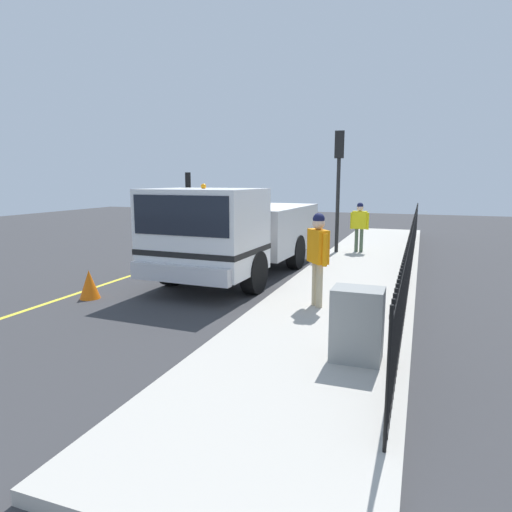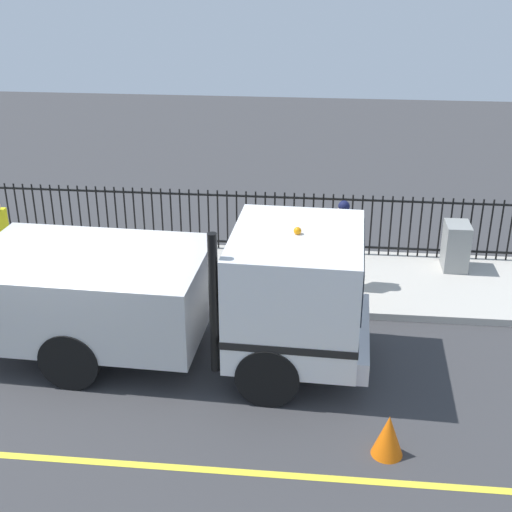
# 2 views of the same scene
# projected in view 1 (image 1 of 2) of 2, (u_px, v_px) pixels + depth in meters

# --- Properties ---
(ground_plane) EXTENTS (44.48, 44.48, 0.00)m
(ground_plane) POSITION_uv_depth(u_px,v_px,m) (249.00, 264.00, 13.53)
(ground_plane) COLOR #38383A
(ground_plane) RESTS_ON ground
(sidewalk_slab) EXTENTS (2.86, 20.22, 0.14)m
(sidewalk_slab) POSITION_uv_depth(u_px,v_px,m) (362.00, 270.00, 12.39)
(sidewalk_slab) COLOR #B7B2A8
(sidewalk_slab) RESTS_ON ground
(lane_marking) EXTENTS (0.12, 18.20, 0.01)m
(lane_marking) POSITION_uv_depth(u_px,v_px,m) (180.00, 259.00, 14.33)
(lane_marking) COLOR yellow
(lane_marking) RESTS_ON ground
(work_truck) EXTENTS (2.64, 6.48, 2.68)m
(work_truck) POSITION_uv_depth(u_px,v_px,m) (234.00, 229.00, 11.44)
(work_truck) COLOR white
(work_truck) RESTS_ON ground
(worker_standing) EXTENTS (0.49, 0.53, 1.77)m
(worker_standing) POSITION_uv_depth(u_px,v_px,m) (318.00, 250.00, 8.40)
(worker_standing) COLOR orange
(worker_standing) RESTS_ON sidewalk_slab
(pedestrian_distant) EXTENTS (0.61, 0.23, 1.63)m
(pedestrian_distant) POSITION_uv_depth(u_px,v_px,m) (360.00, 222.00, 14.78)
(pedestrian_distant) COLOR yellow
(pedestrian_distant) RESTS_ON sidewalk_slab
(iron_fence) EXTENTS (0.04, 17.22, 1.35)m
(iron_fence) POSITION_uv_depth(u_px,v_px,m) (412.00, 245.00, 11.84)
(iron_fence) COLOR black
(iron_fence) RESTS_ON sidewalk_slab
(traffic_light_near) EXTENTS (0.33, 0.26, 3.88)m
(traffic_light_near) POSITION_uv_depth(u_px,v_px,m) (339.00, 167.00, 14.48)
(traffic_light_near) COLOR black
(traffic_light_near) RESTS_ON sidewalk_slab
(utility_cabinet) EXTENTS (0.66, 0.49, 0.98)m
(utility_cabinet) POSITION_uv_depth(u_px,v_px,m) (357.00, 324.00, 5.96)
(utility_cabinet) COLOR gray
(utility_cabinet) RESTS_ON sidewalk_slab
(traffic_cone) EXTENTS (0.43, 0.43, 0.62)m
(traffic_cone) POSITION_uv_depth(u_px,v_px,m) (89.00, 284.00, 9.63)
(traffic_cone) COLOR orange
(traffic_cone) RESTS_ON ground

